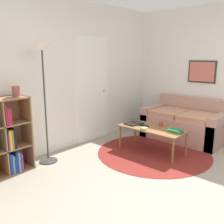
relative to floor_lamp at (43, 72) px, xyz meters
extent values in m
plane|color=gray|center=(0.62, -2.36, -1.40)|extent=(14.00, 14.00, 0.00)
cube|color=silver|center=(0.62, 0.31, -0.10)|extent=(7.63, 0.05, 2.60)
cube|color=white|center=(1.26, 0.28, -0.41)|extent=(0.81, 0.02, 1.98)
sphere|color=tan|center=(1.54, 0.25, -0.45)|extent=(0.04, 0.04, 0.04)
cube|color=silver|center=(2.96, -1.03, -0.10)|extent=(0.05, 5.64, 2.60)
cube|color=#332D28|center=(2.92, -1.15, -0.08)|extent=(0.02, 0.57, 0.44)
cube|color=#C66656|center=(2.91, -1.15, -0.08)|extent=(0.01, 0.51, 0.38)
cylinder|color=maroon|center=(1.42, -1.03, -1.39)|extent=(1.92, 1.92, 0.01)
cube|color=#936B47|center=(-0.28, 0.10, -0.86)|extent=(0.02, 0.34, 1.07)
cube|color=#936B47|center=(-0.66, 0.10, -0.86)|extent=(0.02, 0.32, 1.03)
cube|color=navy|center=(-0.62, 0.03, -1.23)|extent=(0.03, 0.20, 0.29)
cube|color=teal|center=(-0.59, 0.03, -1.25)|extent=(0.02, 0.19, 0.27)
cube|color=navy|center=(-0.56, 0.06, -1.26)|extent=(0.02, 0.24, 0.25)
cube|color=navy|center=(-0.53, 0.06, -1.23)|extent=(0.02, 0.25, 0.29)
cube|color=teal|center=(-0.50, 0.07, -1.24)|extent=(0.03, 0.27, 0.29)
cube|color=#7F287A|center=(-0.46, 0.05, -1.25)|extent=(0.03, 0.23, 0.26)
cube|color=#7F287A|center=(-0.63, 0.03, -0.90)|extent=(0.02, 0.19, 0.25)
cube|color=gold|center=(-0.60, 0.03, -0.89)|extent=(0.03, 0.19, 0.27)
cube|color=olive|center=(-0.57, 0.03, -0.89)|extent=(0.02, 0.20, 0.27)
cube|color=black|center=(-0.54, 0.04, -0.88)|extent=(0.03, 0.22, 0.29)
cube|color=#B21E23|center=(-0.63, 0.04, -0.54)|extent=(0.02, 0.20, 0.28)
cube|color=#7F287A|center=(-0.60, 0.06, -0.56)|extent=(0.02, 0.26, 0.24)
cube|color=#B21E23|center=(-0.57, 0.06, -0.57)|extent=(0.03, 0.25, 0.23)
cylinder|color=#333333|center=(0.00, 0.00, -1.39)|extent=(0.28, 0.28, 0.01)
cylinder|color=#333333|center=(0.00, 0.00, -0.50)|extent=(0.02, 0.02, 1.69)
cone|color=white|center=(0.00, 0.00, 0.35)|extent=(0.25, 0.25, 0.10)
cube|color=tan|center=(2.47, -1.07, -1.17)|extent=(0.90, 1.51, 0.46)
cube|color=tan|center=(2.83, -1.07, -1.00)|extent=(0.16, 1.51, 0.80)
cube|color=tan|center=(2.47, -1.74, -1.10)|extent=(0.90, 0.16, 0.60)
cube|color=tan|center=(2.47, -0.39, -1.10)|extent=(0.90, 0.16, 0.60)
cube|color=tan|center=(2.39, -1.36, -0.89)|extent=(0.70, 0.58, 0.10)
cube|color=tan|center=(2.39, -0.77, -0.89)|extent=(0.70, 0.58, 0.10)
cube|color=brown|center=(1.44, -0.98, -0.98)|extent=(0.52, 1.13, 0.02)
cylinder|color=brown|center=(1.22, -1.50, -1.19)|extent=(0.04, 0.04, 0.41)
cylinder|color=brown|center=(1.22, -0.45, -1.19)|extent=(0.04, 0.04, 0.41)
cylinder|color=brown|center=(1.66, -1.50, -1.19)|extent=(0.04, 0.04, 0.41)
cylinder|color=brown|center=(1.66, -0.45, -1.19)|extent=(0.04, 0.04, 0.41)
cube|color=black|center=(1.42, -0.60, -0.96)|extent=(0.33, 0.26, 0.02)
cylinder|color=#9ED193|center=(1.25, -0.94, -0.95)|extent=(0.11, 0.11, 0.04)
cube|color=gold|center=(1.44, -1.41, -0.96)|extent=(0.16, 0.19, 0.01)
cube|color=#196B38|center=(1.44, -1.42, -0.94)|extent=(0.16, 0.19, 0.02)
cube|color=#196B38|center=(1.44, -1.40, -0.92)|extent=(0.16, 0.19, 0.01)
cylinder|color=#A33D33|center=(1.63, -1.03, -0.93)|extent=(0.08, 0.08, 0.07)
cube|color=black|center=(1.42, -0.82, -0.96)|extent=(0.05, 0.17, 0.02)
cylinder|color=#934C47|center=(-0.39, 0.10, -0.25)|extent=(0.11, 0.11, 0.15)
camera|label=1|loc=(-2.05, -3.21, 0.22)|focal=40.00mm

